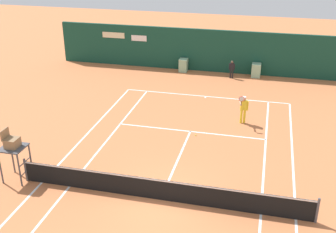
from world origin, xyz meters
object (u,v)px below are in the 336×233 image
(umpire_chair, at_px, (13,147))
(tennis_ball_by_sideline, at_px, (196,135))
(player_on_baseline, at_px, (243,107))
(ball_kid_right_post, at_px, (232,68))

(umpire_chair, height_order, tennis_ball_by_sideline, umpire_chair)
(player_on_baseline, height_order, tennis_ball_by_sideline, player_on_baseline)
(ball_kid_right_post, height_order, tennis_ball_by_sideline, ball_kid_right_post)
(tennis_ball_by_sideline, bearing_deg, umpire_chair, -138.96)
(umpire_chair, bearing_deg, ball_kid_right_post, 153.92)
(player_on_baseline, bearing_deg, tennis_ball_by_sideline, 32.85)
(ball_kid_right_post, xyz_separation_m, tennis_ball_by_sideline, (-0.86, -9.78, -0.72))
(tennis_ball_by_sideline, bearing_deg, player_on_baseline, 43.84)
(umpire_chair, xyz_separation_m, ball_kid_right_post, (7.70, 15.73, -0.85))
(umpire_chair, distance_m, tennis_ball_by_sideline, 9.19)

